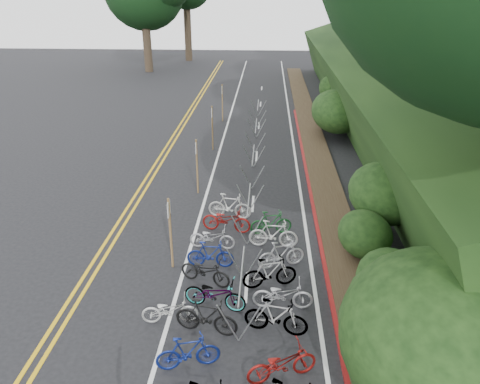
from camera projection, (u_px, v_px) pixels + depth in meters
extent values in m
plane|color=black|center=(108.00, 383.00, 11.02)|extent=(120.00, 120.00, 0.00)
cube|color=gold|center=(132.00, 201.00, 20.24)|extent=(0.12, 80.00, 0.01)
cube|color=gold|center=(139.00, 201.00, 20.23)|extent=(0.12, 80.00, 0.01)
cube|color=silver|center=(204.00, 202.00, 20.07)|extent=(0.12, 80.00, 0.01)
cube|color=silver|center=(302.00, 205.00, 19.85)|extent=(0.12, 80.00, 0.01)
cube|color=silver|center=(247.00, 287.00, 14.50)|extent=(0.10, 1.60, 0.01)
cube|color=silver|center=(253.00, 204.00, 19.96)|extent=(0.10, 1.60, 0.01)
cube|color=silver|center=(257.00, 156.00, 25.43)|extent=(0.10, 1.60, 0.01)
cube|color=silver|center=(259.00, 126.00, 30.90)|extent=(0.10, 1.60, 0.01)
cube|color=silver|center=(261.00, 104.00, 36.36)|extent=(0.10, 1.60, 0.01)
cube|color=silver|center=(262.00, 88.00, 41.83)|extent=(0.10, 1.60, 0.01)
cube|color=maroon|center=(310.00, 186.00, 21.63)|extent=(0.25, 28.00, 0.10)
cube|color=black|center=(426.00, 85.00, 29.20)|extent=(12.32, 44.00, 9.11)
cube|color=#382819|center=(309.00, 125.00, 30.69)|extent=(1.40, 44.00, 0.16)
ellipsoid|color=#284C19|center=(393.00, 282.00, 12.94)|extent=(2.00, 2.80, 1.60)
ellipsoid|color=#284C19|center=(384.00, 193.00, 17.25)|extent=(2.60, 3.64, 2.08)
ellipsoid|color=#284C19|center=(383.00, 134.00, 22.47)|extent=(2.20, 3.08, 1.76)
ellipsoid|color=#284C19|center=(336.00, 111.00, 28.19)|extent=(3.00, 4.20, 2.40)
ellipsoid|color=#284C19|center=(336.00, 88.00, 33.55)|extent=(2.40, 3.36, 1.92)
ellipsoid|color=#284C19|center=(346.00, 69.00, 36.84)|extent=(2.80, 3.92, 2.24)
ellipsoid|color=#284C19|center=(365.00, 234.00, 15.75)|extent=(1.80, 2.52, 1.44)
ellipsoid|color=#284C19|center=(383.00, 102.00, 25.82)|extent=(3.20, 4.48, 2.56)
ellipsoid|color=black|center=(456.00, 342.00, 10.55)|extent=(5.28, 6.16, 3.52)
cylinder|color=#2D2319|center=(452.00, 47.00, 18.81)|extent=(0.90, 0.90, 7.51)
cylinder|color=#2D2319|center=(451.00, 6.00, 25.47)|extent=(0.95, 0.95, 8.51)
cylinder|color=#2D2319|center=(394.00, 19.00, 33.29)|extent=(0.87, 0.87, 7.01)
cylinder|color=#2D2319|center=(147.00, 40.00, 48.43)|extent=(0.85, 0.85, 6.51)
cylinder|color=#2D2319|center=(188.00, 35.00, 55.66)|extent=(0.82, 0.82, 6.01)
cylinder|color=gray|center=(242.00, 274.00, 13.12)|extent=(0.05, 3.00, 0.05)
cylinder|color=gray|center=(228.00, 323.00, 12.10)|extent=(0.58, 0.04, 1.13)
cylinder|color=gray|center=(249.00, 324.00, 12.07)|extent=(0.58, 0.04, 1.13)
cylinder|color=gray|center=(235.00, 264.00, 14.65)|extent=(0.58, 0.04, 1.13)
cylinder|color=gray|center=(253.00, 264.00, 14.62)|extent=(0.58, 0.04, 1.13)
cylinder|color=gray|center=(249.00, 199.00, 17.68)|extent=(0.05, 3.00, 0.05)
cylinder|color=gray|center=(239.00, 230.00, 16.65)|extent=(0.58, 0.04, 1.13)
cylinder|color=gray|center=(255.00, 230.00, 16.62)|extent=(0.58, 0.04, 1.13)
cylinder|color=gray|center=(243.00, 197.00, 19.20)|extent=(0.58, 0.04, 1.13)
cylinder|color=gray|center=(257.00, 198.00, 19.17)|extent=(0.58, 0.04, 1.13)
cylinder|color=gray|center=(253.00, 155.00, 22.23)|extent=(0.05, 3.00, 0.05)
cylinder|color=gray|center=(246.00, 177.00, 21.21)|extent=(0.58, 0.04, 1.13)
cylinder|color=gray|center=(258.00, 177.00, 21.18)|extent=(0.58, 0.04, 1.13)
cylinder|color=gray|center=(248.00, 156.00, 23.76)|extent=(0.58, 0.04, 1.13)
cylinder|color=gray|center=(259.00, 156.00, 23.73)|extent=(0.58, 0.04, 1.13)
cylinder|color=gray|center=(256.00, 126.00, 26.79)|extent=(0.05, 3.00, 0.05)
cylinder|color=gray|center=(250.00, 143.00, 25.76)|extent=(0.58, 0.04, 1.13)
cylinder|color=gray|center=(260.00, 143.00, 25.73)|extent=(0.58, 0.04, 1.13)
cylinder|color=gray|center=(252.00, 128.00, 28.31)|extent=(0.58, 0.04, 1.13)
cylinder|color=gray|center=(261.00, 128.00, 28.28)|extent=(0.58, 0.04, 1.13)
cylinder|color=gray|center=(258.00, 105.00, 31.34)|extent=(0.05, 3.00, 0.05)
cylinder|color=gray|center=(253.00, 119.00, 30.32)|extent=(0.58, 0.04, 1.13)
cylinder|color=gray|center=(262.00, 119.00, 30.29)|extent=(0.58, 0.04, 1.13)
cylinder|color=gray|center=(254.00, 108.00, 32.87)|extent=(0.58, 0.04, 1.13)
cylinder|color=gray|center=(262.00, 108.00, 32.84)|extent=(0.58, 0.04, 1.13)
cylinder|color=brown|center=(171.00, 234.00, 15.03)|extent=(0.08, 0.08, 2.50)
cube|color=silver|center=(169.00, 209.00, 14.66)|extent=(0.02, 0.40, 0.50)
cylinder|color=brown|center=(197.00, 167.00, 20.50)|extent=(0.08, 0.08, 2.50)
cube|color=silver|center=(196.00, 147.00, 20.13)|extent=(0.02, 0.40, 0.50)
cylinder|color=brown|center=(212.00, 128.00, 25.96)|extent=(0.08, 0.08, 2.50)
cube|color=silver|center=(212.00, 112.00, 25.60)|extent=(0.02, 0.40, 0.50)
cylinder|color=brown|center=(222.00, 103.00, 31.43)|extent=(0.08, 0.08, 2.50)
cube|color=silver|center=(222.00, 89.00, 31.06)|extent=(0.02, 0.40, 0.50)
imported|color=beige|center=(170.00, 310.00, 12.85)|extent=(0.72, 1.60, 0.82)
imported|color=navy|center=(188.00, 352.00, 11.28)|extent=(0.83, 1.64, 0.95)
imported|color=maroon|center=(282.00, 363.00, 10.97)|extent=(1.20, 1.85, 0.92)
imported|color=black|center=(206.00, 317.00, 12.41)|extent=(0.82, 1.80, 1.04)
imported|color=slate|center=(276.00, 317.00, 12.41)|extent=(0.83, 1.80, 1.04)
imported|color=slate|center=(215.00, 294.00, 13.39)|extent=(1.02, 1.94, 0.97)
imported|color=#9E9EA3|center=(283.00, 294.00, 13.41)|extent=(0.60, 1.73, 0.91)
imported|color=black|center=(205.00, 271.00, 14.53)|extent=(1.16, 1.79, 0.89)
imported|color=slate|center=(270.00, 272.00, 14.32)|extent=(0.92, 1.78, 1.03)
imported|color=navy|center=(210.00, 254.00, 15.36)|extent=(0.48, 1.57, 0.94)
imported|color=#9E9EA3|center=(281.00, 254.00, 15.35)|extent=(0.98, 1.67, 0.97)
imported|color=#9E9EA3|center=(212.00, 237.00, 16.48)|extent=(0.69, 1.66, 0.85)
imported|color=beige|center=(273.00, 234.00, 16.50)|extent=(0.59, 1.77, 1.05)
imported|color=maroon|center=(226.00, 220.00, 17.58)|extent=(0.93, 1.94, 0.98)
imported|color=#144C1E|center=(271.00, 223.00, 17.39)|extent=(0.72, 1.62, 0.94)
imported|color=beige|center=(230.00, 206.00, 18.57)|extent=(0.72, 1.79, 1.05)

